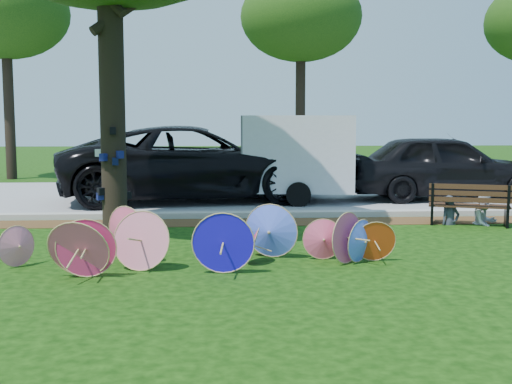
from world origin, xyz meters
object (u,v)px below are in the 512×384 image
park_bench (469,204)px  person_left (451,197)px  cargo_trailer (298,153)px  person_right (486,194)px  parasol_pile (206,240)px  black_van (195,163)px  dark_pickup (444,167)px

park_bench → person_left: size_ratio=1.40×
cargo_trailer → person_right: cargo_trailer is taller
park_bench → person_right: size_ratio=1.28×
cargo_trailer → person_left: 4.55m
parasol_pile → cargo_trailer: bearing=72.6°
cargo_trailer → parasol_pile: bearing=-100.5°
black_van → park_bench: size_ratio=4.40×
person_right → dark_pickup: bearing=58.7°
cargo_trailer → person_right: 4.97m
parasol_pile → black_van: black_van is taller
park_bench → person_right: (0.35, 0.05, 0.20)m
black_van → dark_pickup: size_ratio=1.37×
black_van → person_left: black_van is taller
parasol_pile → dark_pickup: (6.09, 7.46, 0.48)m
person_right → black_van: bearing=121.3°
cargo_trailer → dark_pickup: bearing=12.4°
person_right → park_bench: bearing=165.2°
park_bench → dark_pickup: bearing=96.4°
black_van → dark_pickup: black_van is taller
black_van → person_right: (5.88, -4.23, -0.35)m
cargo_trailer → black_van: bearing=175.0°
dark_pickup → person_left: size_ratio=4.51×
black_van → dark_pickup: (6.48, -0.18, -0.10)m
person_left → person_right: bearing=-13.9°
person_left → cargo_trailer: bearing=111.0°
person_left → dark_pickup: bearing=58.3°
dark_pickup → person_left: (-1.30, -4.06, -0.30)m
black_van → cargo_trailer: cargo_trailer is taller
dark_pickup → black_van: bearing=88.1°
cargo_trailer → park_bench: 4.82m
parasol_pile → person_right: (5.50, 3.40, 0.23)m
dark_pickup → park_bench: bearing=166.6°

